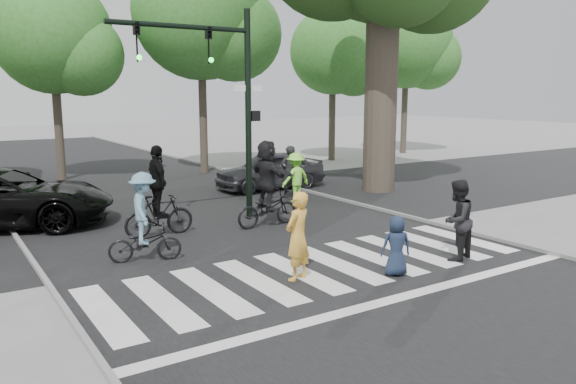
{
  "coord_description": "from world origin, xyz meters",
  "views": [
    {
      "loc": [
        -6.78,
        -8.21,
        3.68
      ],
      "look_at": [
        0.5,
        3.0,
        1.3
      ],
      "focal_mm": 35.0,
      "sensor_mm": 36.0,
      "label": 1
    }
  ],
  "objects_px": {
    "pedestrian_adult": "(457,220)",
    "cyclist_mid": "(158,199)",
    "cyclist_left": "(144,223)",
    "car_grey": "(270,170)",
    "cyclist_right": "(267,188)",
    "traffic_signal": "(221,84)",
    "car_suv": "(2,198)",
    "pedestrian_woman": "(298,236)",
    "pedestrian_child": "(396,246)"
  },
  "relations": [
    {
      "from": "pedestrian_adult",
      "to": "cyclist_mid",
      "type": "distance_m",
      "value": 7.36
    },
    {
      "from": "pedestrian_adult",
      "to": "cyclist_mid",
      "type": "xyz_separation_m",
      "value": [
        -4.79,
        5.58,
        0.07
      ]
    },
    {
      "from": "cyclist_left",
      "to": "car_grey",
      "type": "height_order",
      "value": "cyclist_left"
    },
    {
      "from": "car_grey",
      "to": "cyclist_right",
      "type": "bearing_deg",
      "value": -31.94
    },
    {
      "from": "traffic_signal",
      "to": "cyclist_right",
      "type": "relative_size",
      "value": 2.5
    },
    {
      "from": "car_suv",
      "to": "traffic_signal",
      "type": "bearing_deg",
      "value": -91.99
    },
    {
      "from": "pedestrian_adult",
      "to": "cyclist_mid",
      "type": "relative_size",
      "value": 0.76
    },
    {
      "from": "pedestrian_adult",
      "to": "cyclist_mid",
      "type": "height_order",
      "value": "cyclist_mid"
    },
    {
      "from": "pedestrian_woman",
      "to": "pedestrian_child",
      "type": "xyz_separation_m",
      "value": [
        1.83,
        -0.86,
        -0.27
      ]
    },
    {
      "from": "cyclist_mid",
      "to": "car_suv",
      "type": "distance_m",
      "value": 4.66
    },
    {
      "from": "cyclist_left",
      "to": "cyclist_mid",
      "type": "distance_m",
      "value": 2.22
    },
    {
      "from": "pedestrian_child",
      "to": "car_grey",
      "type": "distance_m",
      "value": 10.83
    },
    {
      "from": "traffic_signal",
      "to": "cyclist_left",
      "type": "relative_size",
      "value": 3.02
    },
    {
      "from": "pedestrian_woman",
      "to": "pedestrian_child",
      "type": "height_order",
      "value": "pedestrian_woman"
    },
    {
      "from": "traffic_signal",
      "to": "cyclist_right",
      "type": "height_order",
      "value": "traffic_signal"
    },
    {
      "from": "car_grey",
      "to": "pedestrian_adult",
      "type": "bearing_deg",
      "value": -7.7
    },
    {
      "from": "cyclist_left",
      "to": "pedestrian_child",
      "type": "bearing_deg",
      "value": -43.12
    },
    {
      "from": "pedestrian_child",
      "to": "cyclist_right",
      "type": "xyz_separation_m",
      "value": [
        -0.0,
        5.08,
        0.45
      ]
    },
    {
      "from": "pedestrian_child",
      "to": "traffic_signal",
      "type": "bearing_deg",
      "value": -59.31
    },
    {
      "from": "car_grey",
      "to": "cyclist_mid",
      "type": "bearing_deg",
      "value": -52.96
    },
    {
      "from": "pedestrian_woman",
      "to": "cyclist_right",
      "type": "height_order",
      "value": "cyclist_right"
    },
    {
      "from": "traffic_signal",
      "to": "pedestrian_woman",
      "type": "relative_size",
      "value": 3.36
    },
    {
      "from": "traffic_signal",
      "to": "pedestrian_child",
      "type": "distance_m",
      "value": 7.23
    },
    {
      "from": "pedestrian_adult",
      "to": "cyclist_left",
      "type": "distance_m",
      "value": 6.88
    },
    {
      "from": "cyclist_mid",
      "to": "pedestrian_adult",
      "type": "bearing_deg",
      "value": -49.33
    },
    {
      "from": "pedestrian_woman",
      "to": "car_grey",
      "type": "bearing_deg",
      "value": -140.77
    },
    {
      "from": "pedestrian_child",
      "to": "cyclist_left",
      "type": "distance_m",
      "value": 5.43
    },
    {
      "from": "traffic_signal",
      "to": "car_suv",
      "type": "height_order",
      "value": "traffic_signal"
    },
    {
      "from": "cyclist_right",
      "to": "cyclist_left",
      "type": "bearing_deg",
      "value": -160.91
    },
    {
      "from": "traffic_signal",
      "to": "car_suv",
      "type": "distance_m",
      "value": 6.81
    },
    {
      "from": "cyclist_left",
      "to": "cyclist_right",
      "type": "height_order",
      "value": "cyclist_right"
    },
    {
      "from": "pedestrian_adult",
      "to": "car_grey",
      "type": "relative_size",
      "value": 0.42
    },
    {
      "from": "cyclist_right",
      "to": "car_suv",
      "type": "bearing_deg",
      "value": 147.73
    },
    {
      "from": "traffic_signal",
      "to": "car_grey",
      "type": "bearing_deg",
      "value": 44.79
    },
    {
      "from": "car_grey",
      "to": "pedestrian_child",
      "type": "bearing_deg",
      "value": -17.56
    },
    {
      "from": "traffic_signal",
      "to": "car_grey",
      "type": "distance_m",
      "value": 6.4
    },
    {
      "from": "traffic_signal",
      "to": "car_suv",
      "type": "xyz_separation_m",
      "value": [
        -5.5,
        2.57,
        -3.09
      ]
    },
    {
      "from": "pedestrian_child",
      "to": "cyclist_right",
      "type": "bearing_deg",
      "value": -65.33
    },
    {
      "from": "pedestrian_adult",
      "to": "car_suv",
      "type": "relative_size",
      "value": 0.31
    },
    {
      "from": "cyclist_mid",
      "to": "car_grey",
      "type": "height_order",
      "value": "cyclist_mid"
    },
    {
      "from": "cyclist_left",
      "to": "pedestrian_adult",
      "type": "bearing_deg",
      "value": -31.84
    },
    {
      "from": "pedestrian_woman",
      "to": "car_suv",
      "type": "bearing_deg",
      "value": -84.27
    },
    {
      "from": "cyclist_mid",
      "to": "cyclist_right",
      "type": "distance_m",
      "value": 2.97
    },
    {
      "from": "cyclist_right",
      "to": "car_grey",
      "type": "bearing_deg",
      "value": 58.06
    },
    {
      "from": "cyclist_mid",
      "to": "car_grey",
      "type": "relative_size",
      "value": 0.55
    },
    {
      "from": "cyclist_right",
      "to": "car_suv",
      "type": "distance_m",
      "value": 7.31
    },
    {
      "from": "pedestrian_woman",
      "to": "cyclist_left",
      "type": "distance_m",
      "value": 3.55
    },
    {
      "from": "pedestrian_adult",
      "to": "pedestrian_woman",
      "type": "bearing_deg",
      "value": -26.44
    },
    {
      "from": "pedestrian_woman",
      "to": "cyclist_right",
      "type": "xyz_separation_m",
      "value": [
        1.83,
        4.21,
        0.18
      ]
    },
    {
      "from": "pedestrian_woman",
      "to": "pedestrian_adult",
      "type": "relative_size",
      "value": 0.99
    }
  ]
}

